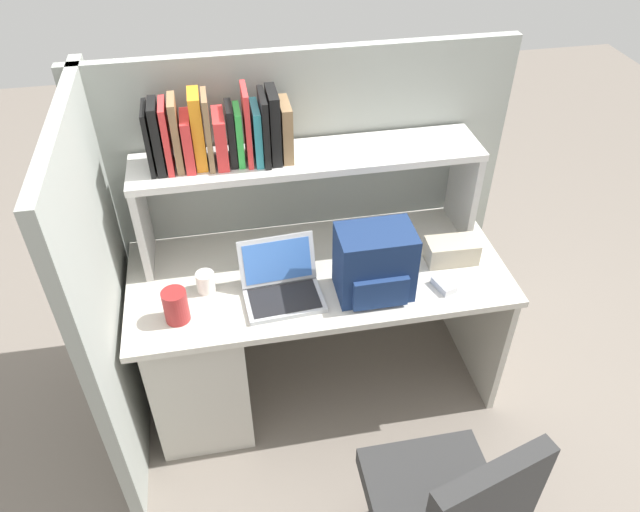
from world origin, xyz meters
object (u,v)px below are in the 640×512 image
object	(u,v)px
computer_mouse	(444,285)
snack_canister	(176,306)
paper_cup	(206,282)
tissue_box	(451,251)
laptop	(281,285)
backpack	(375,264)

from	to	relation	value
computer_mouse	snack_canister	world-z (taller)	snack_canister
paper_cup	tissue_box	bearing A→B (deg)	-0.08
laptop	paper_cup	bearing A→B (deg)	164.79
laptop	backpack	distance (m)	0.38
computer_mouse	snack_canister	distance (m)	1.08
laptop	tissue_box	world-z (taller)	laptop
computer_mouse	snack_canister	bearing A→B (deg)	161.82
backpack	tissue_box	distance (m)	0.41
laptop	tissue_box	distance (m)	0.75
paper_cup	snack_canister	bearing A→B (deg)	-128.28
backpack	tissue_box	bearing A→B (deg)	19.24
laptop	snack_canister	distance (m)	0.42
laptop	paper_cup	size ratio (longest dim) A/B	3.72
tissue_box	snack_canister	world-z (taller)	snack_canister
laptop	tissue_box	xyz separation A→B (m)	(0.75, 0.08, -0.00)
laptop	computer_mouse	xyz separation A→B (m)	(0.66, -0.09, -0.03)
paper_cup	snack_canister	xyz separation A→B (m)	(-0.12, -0.15, 0.03)
laptop	computer_mouse	bearing A→B (deg)	-7.60
computer_mouse	paper_cup	world-z (taller)	paper_cup
snack_canister	laptop	bearing A→B (deg)	9.07
backpack	snack_canister	world-z (taller)	backpack
tissue_box	laptop	bearing A→B (deg)	-171.86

